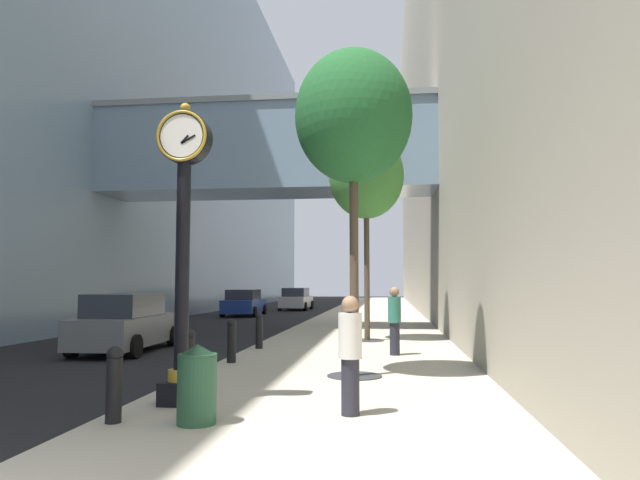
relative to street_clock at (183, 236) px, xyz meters
The scene contains 17 objects.
ground_plane 22.14m from the street_clock, 92.11° to the left, with size 110.00×110.00×0.00m, color black.
sidewalk_right 25.19m from the street_clock, 84.98° to the left, with size 6.01×80.00×0.14m, color #BCB29E.
building_block_left 30.51m from the street_clock, 118.20° to the left, with size 23.43×80.00×28.79m.
building_block_right 29.69m from the street_clock, 68.77° to the left, with size 9.00×80.00×31.16m.
street_clock is the anchor object (origin of this frame).
bollard_nearest 2.46m from the street_clock, 110.41° to the right, with size 0.22×0.22×1.02m.
bollard_second 2.70m from the street_clock, 105.43° to the left, with size 0.22×0.22×1.02m.
bollard_third 5.04m from the street_clock, 95.75° to the left, with size 0.22×0.22×1.02m.
bollard_fourth 7.76m from the street_clock, 93.52° to the left, with size 0.22×0.22×1.02m.
street_tree_near 4.70m from the street_clock, 49.31° to the left, with size 2.42×2.42×6.70m.
street_tree_mid_near 10.75m from the street_clock, 75.93° to the left, with size 2.48×2.48×6.84m.
trash_bin 2.47m from the street_clock, 60.21° to the right, with size 0.53×0.53×1.05m.
pedestrian_walking 7.43m from the street_clock, 62.28° to the left, with size 0.48×0.48×1.76m.
pedestrian_by_clock 3.20m from the street_clock, ahead, with size 0.44×0.44×1.68m.
car_blue_near 26.29m from the street_clock, 102.23° to the left, with size 2.24×4.71×1.60m.
car_grey_mid 8.83m from the street_clock, 120.85° to the left, with size 2.09×4.47×1.69m.
car_silver_far 33.73m from the street_clock, 96.13° to the left, with size 2.17×4.42×1.64m.
Camera 1 is at (4.01, -3.57, 2.00)m, focal length 31.98 mm.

